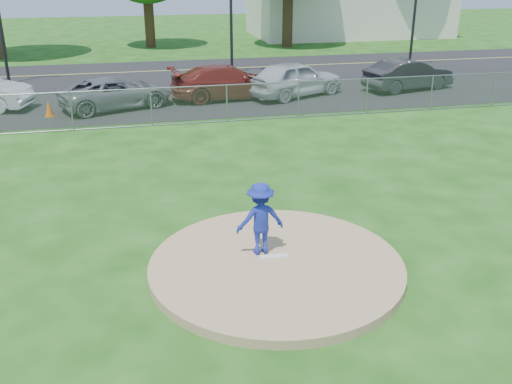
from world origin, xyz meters
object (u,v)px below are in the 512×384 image
(pitcher, at_px, (260,219))
(parked_car_gray, at_px, (116,93))
(parked_car_pearl, at_px, (295,79))
(traffic_signal_right, at_px, (419,10))
(parked_car_charcoal, at_px, (408,74))
(commercial_building, at_px, (348,9))
(traffic_signal_left, at_px, (4,18))
(traffic_cone, at_px, (49,108))
(parked_car_darkred, at_px, (228,82))

(pitcher, xyz_separation_m, parked_car_gray, (-3.15, 14.78, -0.32))
(pitcher, xyz_separation_m, parked_car_pearl, (5.20, 15.40, -0.16))
(traffic_signal_right, distance_m, parked_car_charcoal, 7.28)
(commercial_building, height_order, parked_car_charcoal, commercial_building)
(commercial_building, bearing_deg, traffic_signal_left, -147.13)
(pitcher, distance_m, traffic_cone, 15.09)
(commercial_building, relative_size, traffic_signal_right, 2.93)
(traffic_cone, relative_size, parked_car_gray, 0.14)
(commercial_building, height_order, parked_car_pearl, commercial_building)
(parked_car_pearl, bearing_deg, commercial_building, -51.31)
(traffic_signal_right, height_order, pitcher, traffic_signal_right)
(parked_car_darkred, xyz_separation_m, parked_car_charcoal, (9.19, -0.02, -0.02))
(parked_car_darkred, bearing_deg, pitcher, 167.19)
(commercial_building, relative_size, parked_car_gray, 3.37)
(parked_car_darkred, bearing_deg, commercial_building, -38.64)
(commercial_building, height_order, parked_car_gray, commercial_building)
(parked_car_gray, bearing_deg, commercial_building, -61.08)
(parked_car_charcoal, bearing_deg, traffic_cone, 81.27)
(parked_car_pearl, bearing_deg, parked_car_darkred, 61.85)
(traffic_cone, xyz_separation_m, parked_car_darkred, (7.87, 1.71, 0.43))
(traffic_signal_left, relative_size, parked_car_darkred, 1.04)
(traffic_signal_left, height_order, traffic_signal_right, same)
(traffic_signal_left, bearing_deg, traffic_signal_right, 0.00)
(parked_car_darkred, distance_m, parked_car_pearl, 3.23)
(commercial_building, relative_size, pitcher, 10.16)
(traffic_signal_right, bearing_deg, traffic_cone, -159.48)
(traffic_cone, xyz_separation_m, parked_car_gray, (2.75, 0.90, 0.33))
(pitcher, bearing_deg, traffic_cone, -71.08)
(commercial_building, distance_m, parked_car_darkred, 26.18)
(pitcher, height_order, parked_car_gray, pitcher)
(parked_car_pearl, bearing_deg, traffic_signal_left, 41.23)
(traffic_signal_right, relative_size, parked_car_gray, 1.15)
(traffic_signal_left, height_order, parked_car_charcoal, traffic_signal_left)
(traffic_signal_left, relative_size, parked_car_charcoal, 1.21)
(traffic_cone, bearing_deg, pitcher, -66.97)
(commercial_building, distance_m, parked_car_gray, 29.90)
(traffic_signal_left, height_order, parked_car_gray, traffic_signal_left)
(traffic_signal_left, bearing_deg, parked_car_gray, -51.32)
(traffic_signal_left, relative_size, parked_car_pearl, 1.14)
(traffic_signal_left, distance_m, parked_car_gray, 9.02)
(traffic_signal_left, bearing_deg, parked_car_pearl, -23.99)
(commercial_building, bearing_deg, parked_car_gray, -130.46)
(commercial_building, bearing_deg, traffic_cone, -133.13)
(traffic_signal_left, height_order, parked_car_pearl, traffic_signal_left)
(pitcher, bearing_deg, traffic_signal_left, -72.47)
(traffic_signal_right, bearing_deg, parked_car_gray, -159.12)
(traffic_cone, bearing_deg, parked_car_pearl, 7.80)
(traffic_cone, relative_size, parked_car_charcoal, 0.15)
(traffic_signal_left, xyz_separation_m, traffic_signal_right, (23.00, 0.00, 0.00))
(pitcher, xyz_separation_m, traffic_cone, (-5.90, 13.88, -0.65))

